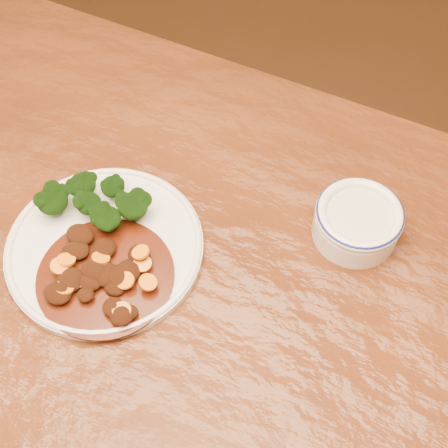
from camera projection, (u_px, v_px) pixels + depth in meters
The scene contains 5 objects.
dining_table at pixel (143, 341), 0.81m from camera, with size 1.54×0.97×0.75m.
dinner_plate at pixel (105, 247), 0.79m from camera, with size 0.25×0.25×0.02m.
broccoli_florets at pixel (94, 201), 0.80m from camera, with size 0.13×0.09×0.04m.
mince_stew at pixel (101, 274), 0.76m from camera, with size 0.17×0.17×0.03m.
dip_bowl at pixel (358, 221), 0.79m from camera, with size 0.11×0.11×0.05m.
Camera 1 is at (0.25, -0.23, 1.43)m, focal length 50.00 mm.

